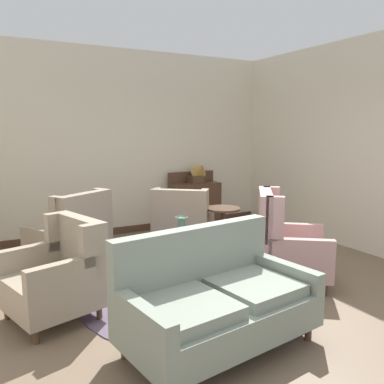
{
  "coord_description": "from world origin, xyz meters",
  "views": [
    {
      "loc": [
        -2.16,
        -3.49,
        1.83
      ],
      "look_at": [
        0.1,
        0.65,
        1.09
      ],
      "focal_mm": 37.57,
      "sensor_mm": 36.0,
      "label": 1
    }
  ],
  "objects_px": {
    "coffee_table": "(182,251)",
    "armchair_near_sideboard": "(73,237)",
    "armchair_back_corner": "(183,224)",
    "armchair_near_window": "(285,245)",
    "settee": "(216,301)",
    "gramophone": "(199,172)",
    "armchair_foreground_right": "(58,276)",
    "sideboard": "(195,202)",
    "porcelain_vase": "(182,233)",
    "side_table": "(223,227)"
  },
  "relations": [
    {
      "from": "porcelain_vase",
      "to": "armchair_near_window",
      "type": "bearing_deg",
      "value": -23.01
    },
    {
      "from": "armchair_near_window",
      "to": "side_table",
      "type": "xyz_separation_m",
      "value": [
        -0.07,
        1.23,
        -0.03
      ]
    },
    {
      "from": "porcelain_vase",
      "to": "armchair_near_sideboard",
      "type": "bearing_deg",
      "value": 130.6
    },
    {
      "from": "armchair_back_corner",
      "to": "porcelain_vase",
      "type": "bearing_deg",
      "value": 100.72
    },
    {
      "from": "coffee_table",
      "to": "porcelain_vase",
      "type": "relative_size",
      "value": 2.71
    },
    {
      "from": "settee",
      "to": "armchair_foreground_right",
      "type": "bearing_deg",
      "value": 124.48
    },
    {
      "from": "settee",
      "to": "gramophone",
      "type": "relative_size",
      "value": 3.69
    },
    {
      "from": "settee",
      "to": "armchair_near_sideboard",
      "type": "relative_size",
      "value": 1.52
    },
    {
      "from": "coffee_table",
      "to": "gramophone",
      "type": "distance_m",
      "value": 2.81
    },
    {
      "from": "side_table",
      "to": "settee",
      "type": "bearing_deg",
      "value": -124.47
    },
    {
      "from": "settee",
      "to": "armchair_back_corner",
      "type": "distance_m",
      "value": 2.72
    },
    {
      "from": "coffee_table",
      "to": "armchair_near_sideboard",
      "type": "distance_m",
      "value": 1.5
    },
    {
      "from": "settee",
      "to": "side_table",
      "type": "relative_size",
      "value": 2.44
    },
    {
      "from": "armchair_near_sideboard",
      "to": "armchair_foreground_right",
      "type": "bearing_deg",
      "value": 40.42
    },
    {
      "from": "armchair_back_corner",
      "to": "sideboard",
      "type": "distance_m",
      "value": 1.48
    },
    {
      "from": "settee",
      "to": "gramophone",
      "type": "distance_m",
      "value": 4.17
    },
    {
      "from": "coffee_table",
      "to": "gramophone",
      "type": "xyz_separation_m",
      "value": [
        1.52,
        2.26,
        0.66
      ]
    },
    {
      "from": "coffee_table",
      "to": "armchair_back_corner",
      "type": "distance_m",
      "value": 1.3
    },
    {
      "from": "coffee_table",
      "to": "gramophone",
      "type": "height_order",
      "value": "gramophone"
    },
    {
      "from": "coffee_table",
      "to": "gramophone",
      "type": "bearing_deg",
      "value": 56.06
    },
    {
      "from": "armchair_near_sideboard",
      "to": "gramophone",
      "type": "bearing_deg",
      "value": 173.29
    },
    {
      "from": "armchair_near_window",
      "to": "sideboard",
      "type": "distance_m",
      "value": 2.91
    },
    {
      "from": "porcelain_vase",
      "to": "side_table",
      "type": "distance_m",
      "value": 1.32
    },
    {
      "from": "side_table",
      "to": "gramophone",
      "type": "bearing_deg",
      "value": 72.56
    },
    {
      "from": "settee",
      "to": "gramophone",
      "type": "xyz_separation_m",
      "value": [
        1.92,
        3.64,
        0.66
      ]
    },
    {
      "from": "porcelain_vase",
      "to": "settee",
      "type": "xyz_separation_m",
      "value": [
        -0.36,
        -1.32,
        -0.23
      ]
    },
    {
      "from": "porcelain_vase",
      "to": "gramophone",
      "type": "distance_m",
      "value": 2.83
    },
    {
      "from": "armchair_back_corner",
      "to": "sideboard",
      "type": "bearing_deg",
      "value": -86.93
    },
    {
      "from": "coffee_table",
      "to": "side_table",
      "type": "distance_m",
      "value": 1.24
    },
    {
      "from": "armchair_back_corner",
      "to": "armchair_near_window",
      "type": "height_order",
      "value": "armchair_near_window"
    },
    {
      "from": "porcelain_vase",
      "to": "settee",
      "type": "height_order",
      "value": "settee"
    },
    {
      "from": "armchair_near_sideboard",
      "to": "gramophone",
      "type": "height_order",
      "value": "gramophone"
    },
    {
      "from": "porcelain_vase",
      "to": "side_table",
      "type": "xyz_separation_m",
      "value": [
        1.06,
        0.75,
        -0.21
      ]
    },
    {
      "from": "coffee_table",
      "to": "armchair_near_window",
      "type": "height_order",
      "value": "armchair_near_window"
    },
    {
      "from": "sideboard",
      "to": "gramophone",
      "type": "bearing_deg",
      "value": -62.11
    },
    {
      "from": "porcelain_vase",
      "to": "armchair_foreground_right",
      "type": "height_order",
      "value": "armchair_foreground_right"
    },
    {
      "from": "porcelain_vase",
      "to": "sideboard",
      "type": "relative_size",
      "value": 0.33
    },
    {
      "from": "sideboard",
      "to": "gramophone",
      "type": "relative_size",
      "value": 2.24
    },
    {
      "from": "armchair_near_sideboard",
      "to": "armchair_back_corner",
      "type": "height_order",
      "value": "armchair_near_sideboard"
    },
    {
      "from": "armchair_near_sideboard",
      "to": "coffee_table",
      "type": "bearing_deg",
      "value": 101.82
    },
    {
      "from": "settee",
      "to": "armchair_foreground_right",
      "type": "distance_m",
      "value": 1.59
    },
    {
      "from": "armchair_near_sideboard",
      "to": "gramophone",
      "type": "relative_size",
      "value": 2.42
    },
    {
      "from": "armchair_near_sideboard",
      "to": "armchair_near_window",
      "type": "relative_size",
      "value": 0.97
    },
    {
      "from": "settee",
      "to": "sideboard",
      "type": "relative_size",
      "value": 1.65
    },
    {
      "from": "sideboard",
      "to": "coffee_table",
      "type": "bearing_deg",
      "value": -122.22
    },
    {
      "from": "armchair_foreground_right",
      "to": "armchair_near_sideboard",
      "type": "bearing_deg",
      "value": 145.45
    },
    {
      "from": "side_table",
      "to": "sideboard",
      "type": "bearing_deg",
      "value": 74.81
    },
    {
      "from": "coffee_table",
      "to": "armchair_back_corner",
      "type": "xyz_separation_m",
      "value": [
        0.61,
        1.15,
        0.01
      ]
    },
    {
      "from": "armchair_near_sideboard",
      "to": "side_table",
      "type": "height_order",
      "value": "armchair_near_sideboard"
    },
    {
      "from": "armchair_back_corner",
      "to": "gramophone",
      "type": "distance_m",
      "value": 1.58
    }
  ]
}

